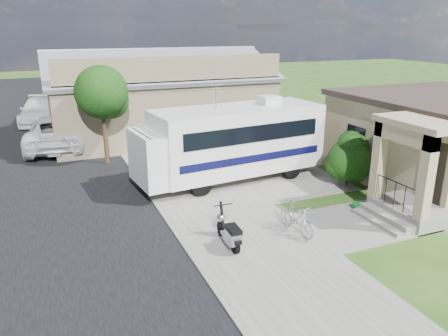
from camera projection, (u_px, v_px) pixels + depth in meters
name	position (u px, v px, depth m)	size (l,w,h in m)	color
ground	(268.00, 226.00, 14.21)	(120.00, 120.00, 0.00)	#234512
street_slab	(23.00, 166.00, 20.25)	(9.00, 80.00, 0.02)	black
sidewalk_slab	(160.00, 151.00, 22.62)	(4.00, 80.00, 0.06)	#65635B
driveway_slab	(249.00, 177.00, 18.70)	(7.00, 6.00, 0.05)	#65635B
walk_slab	(362.00, 222.00, 14.42)	(4.00, 3.00, 0.05)	#65635B
house	(442.00, 138.00, 18.16)	(9.47, 7.80, 3.54)	tan
warehouse	(158.00, 101.00, 25.87)	(12.50, 8.40, 5.04)	brown
street_tree_a	(104.00, 95.00, 19.81)	(2.44, 2.40, 4.58)	#312015
street_tree_b	(82.00, 72.00, 28.55)	(2.44, 2.40, 4.73)	#312015
street_tree_c	(72.00, 65.00, 36.54)	(2.44, 2.40, 4.42)	#312015
motorhome	(232.00, 140.00, 17.94)	(8.07, 3.26, 4.03)	silver
shrub	(349.00, 158.00, 17.48)	(1.88, 1.79, 2.30)	#312015
scooter	(230.00, 232.00, 12.68)	(0.59, 1.69, 1.11)	black
bicycle	(296.00, 220.00, 13.47)	(0.47, 1.66, 1.00)	#A3A2AA
pickup_truck	(58.00, 131.00, 23.24)	(2.93, 6.36, 1.77)	silver
van	(39.00, 111.00, 29.37)	(2.25, 5.52, 1.60)	silver
garden_hose	(358.00, 207.00, 15.45)	(0.45, 0.45, 0.20)	#136323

